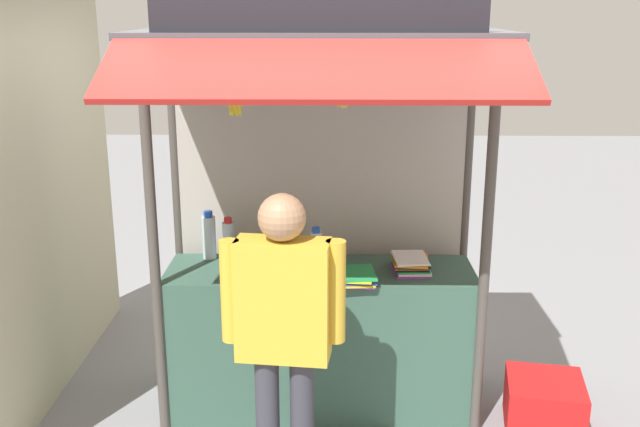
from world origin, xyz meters
TOP-DOWN VIEW (x-y plane):
  - ground_plane at (0.00, 0.00)m, footprint 20.00×20.00m
  - stall_counter at (0.00, 0.00)m, footprint 1.85×0.56m
  - stall_structure at (0.00, 0.09)m, footprint 2.05×1.41m
  - water_bottle_mid_right at (-0.70, 0.20)m, footprint 0.09×0.09m
  - water_bottle_right at (-0.03, 0.03)m, footprint 0.07×0.07m
  - water_bottle_back_right at (-0.57, 0.18)m, footprint 0.08×0.08m
  - magazine_stack_center at (0.54, -0.01)m, footprint 0.23×0.29m
  - magazine_stack_front_right at (-0.17, -0.19)m, footprint 0.25×0.29m
  - magazine_stack_far_left at (0.21, -0.19)m, footprint 0.24×0.29m
  - banana_bunch_inner_left at (-0.43, -0.38)m, footprint 0.10×0.10m
  - banana_bunch_leftmost at (0.59, -0.38)m, footprint 0.08×0.08m
  - banana_bunch_inner_right at (0.12, -0.38)m, footprint 0.08×0.09m
  - vendor_person at (-0.17, -0.85)m, footprint 0.61×0.24m
  - plastic_crate at (1.34, -0.24)m, footprint 0.51×0.51m
  - neighbour_wall at (-1.80, 0.30)m, footprint 0.20×2.40m

SIDE VIEW (x-z plane):
  - ground_plane at x=0.00m, z-range 0.00..0.00m
  - plastic_crate at x=1.34m, z-range 0.00..0.31m
  - stall_counter at x=0.00m, z-range 0.00..0.91m
  - magazine_stack_far_left at x=0.21m, z-range 0.91..0.97m
  - magazine_stack_front_right at x=-0.17m, z-range 0.91..1.00m
  - magazine_stack_center at x=0.54m, z-range 0.91..1.00m
  - vendor_person at x=-0.17m, z-range 0.16..1.76m
  - water_bottle_right at x=-0.03m, z-range 0.90..1.16m
  - water_bottle_back_right at x=-0.57m, z-range 0.90..1.17m
  - water_bottle_mid_right at x=-0.70m, z-range 0.90..1.21m
  - stall_structure at x=0.00m, z-range 0.25..2.91m
  - neighbour_wall at x=-1.80m, z-range 0.00..3.27m
  - banana_bunch_inner_left at x=-0.43m, z-range 1.82..2.11m
  - banana_bunch_inner_right at x=0.12m, z-range 1.88..2.13m
  - banana_bunch_leftmost at x=0.59m, z-range 1.91..2.13m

